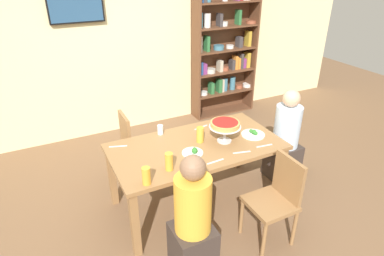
% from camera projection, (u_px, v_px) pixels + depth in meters
% --- Properties ---
extents(ground_plane, '(12.00, 12.00, 0.00)m').
position_uv_depth(ground_plane, '(196.00, 202.00, 3.68)').
color(ground_plane, brown).
extents(rear_partition, '(8.00, 0.12, 2.80)m').
position_uv_depth(rear_partition, '(128.00, 38.00, 4.79)').
color(rear_partition, beige).
rests_on(rear_partition, ground_plane).
extents(dining_table, '(1.74, 0.92, 0.74)m').
position_uv_depth(dining_table, '(196.00, 152.00, 3.38)').
color(dining_table, olive).
rests_on(dining_table, ground_plane).
extents(bookshelf, '(1.13, 0.30, 2.21)m').
position_uv_depth(bookshelf, '(224.00, 49.00, 5.38)').
color(bookshelf, brown).
rests_on(bookshelf, ground_plane).
extents(television, '(0.70, 0.05, 0.43)m').
position_uv_depth(television, '(76.00, 6.00, 4.22)').
color(television, black).
extents(diner_head_east, '(0.34, 0.34, 1.15)m').
position_uv_depth(diner_head_east, '(285.00, 142.00, 3.90)').
color(diner_head_east, '#382D28').
rests_on(diner_head_east, ground_plane).
extents(diner_near_left, '(0.34, 0.34, 1.15)m').
position_uv_depth(diner_near_left, '(193.00, 225.00, 2.69)').
color(diner_near_left, '#382D28').
rests_on(diner_near_left, ground_plane).
extents(chair_near_right, '(0.40, 0.40, 0.87)m').
position_uv_depth(chair_near_right, '(277.00, 197.00, 3.01)').
color(chair_near_right, olive).
rests_on(chair_near_right, ground_plane).
extents(chair_far_left, '(0.40, 0.40, 0.87)m').
position_uv_depth(chair_far_left, '(136.00, 143.00, 3.89)').
color(chair_far_left, olive).
rests_on(chair_far_left, ground_plane).
extents(deep_dish_pizza_stand, '(0.33, 0.33, 0.22)m').
position_uv_depth(deep_dish_pizza_stand, '(225.00, 125.00, 3.33)').
color(deep_dish_pizza_stand, silver).
rests_on(deep_dish_pizza_stand, dining_table).
extents(salad_plate_near_diner, '(0.21, 0.21, 0.07)m').
position_uv_depth(salad_plate_near_diner, '(193.00, 152.00, 3.19)').
color(salad_plate_near_diner, white).
rests_on(salad_plate_near_diner, dining_table).
extents(salad_plate_far_diner, '(0.25, 0.25, 0.06)m').
position_uv_depth(salad_plate_far_diner, '(253.00, 134.00, 3.52)').
color(salad_plate_far_diner, white).
rests_on(salad_plate_far_diner, dining_table).
extents(beer_glass_amber_tall, '(0.07, 0.07, 0.16)m').
position_uv_depth(beer_glass_amber_tall, '(146.00, 176.00, 2.73)').
color(beer_glass_amber_tall, gold).
rests_on(beer_glass_amber_tall, dining_table).
extents(beer_glass_amber_short, '(0.08, 0.08, 0.17)m').
position_uv_depth(beer_glass_amber_short, '(200.00, 135.00, 3.36)').
color(beer_glass_amber_short, gold).
rests_on(beer_glass_amber_short, dining_table).
extents(beer_glass_amber_spare, '(0.07, 0.07, 0.17)m').
position_uv_depth(beer_glass_amber_spare, '(169.00, 162.00, 2.92)').
color(beer_glass_amber_spare, gold).
rests_on(beer_glass_amber_spare, dining_table).
extents(water_glass_clear_near, '(0.06, 0.06, 0.10)m').
position_uv_depth(water_glass_clear_near, '(160.00, 130.00, 3.53)').
color(water_glass_clear_near, white).
rests_on(water_glass_clear_near, dining_table).
extents(cutlery_fork_near, '(0.18, 0.06, 0.00)m').
position_uv_depth(cutlery_fork_near, '(242.00, 152.00, 3.21)').
color(cutlery_fork_near, silver).
rests_on(cutlery_fork_near, dining_table).
extents(cutlery_knife_near, '(0.18, 0.03, 0.00)m').
position_uv_depth(cutlery_knife_near, '(215.00, 161.00, 3.07)').
color(cutlery_knife_near, silver).
rests_on(cutlery_knife_near, dining_table).
extents(cutlery_fork_far, '(0.18, 0.04, 0.00)m').
position_uv_depth(cutlery_fork_far, '(264.00, 146.00, 3.32)').
color(cutlery_fork_far, silver).
rests_on(cutlery_fork_far, dining_table).
extents(cutlery_knife_far, '(0.18, 0.05, 0.00)m').
position_uv_depth(cutlery_knife_far, '(201.00, 127.00, 3.69)').
color(cutlery_knife_far, silver).
rests_on(cutlery_knife_far, dining_table).
extents(cutlery_spare_fork, '(0.18, 0.07, 0.00)m').
position_uv_depth(cutlery_spare_fork, '(118.00, 146.00, 3.31)').
color(cutlery_spare_fork, silver).
rests_on(cutlery_spare_fork, dining_table).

